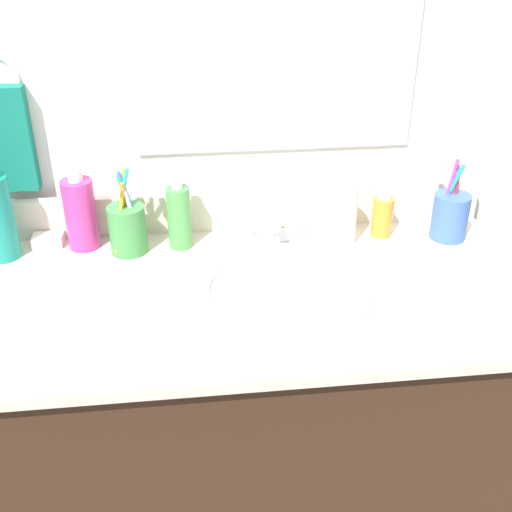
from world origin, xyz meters
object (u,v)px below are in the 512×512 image
at_px(bottle_toner_green, 179,216).
at_px(soap_bar, 48,240).
at_px(bottle_soap_pink, 81,213).
at_px(cup_green, 127,227).
at_px(bottle_lotion_white, 343,214).
at_px(cup_blue_plastic, 450,215).
at_px(hand_towel, 5,140).
at_px(faucet, 271,231).
at_px(bottle_oil_amber, 382,216).

relative_size(bottle_toner_green, soap_bar, 2.60).
relative_size(bottle_soap_pink, soap_bar, 2.81).
distance_m(bottle_toner_green, cup_green, 0.11).
relative_size(bottle_soap_pink, cup_green, 0.94).
bearing_deg(bottle_toner_green, bottle_lotion_white, -3.80).
xyz_separation_m(cup_green, cup_blue_plastic, (0.69, -0.02, -0.00)).
bearing_deg(cup_green, cup_blue_plastic, -1.40).
bearing_deg(hand_towel, faucet, -10.50).
xyz_separation_m(faucet, cup_green, (-0.30, -0.00, 0.03)).
bearing_deg(hand_towel, bottle_oil_amber, -6.79).
bearing_deg(faucet, cup_blue_plastic, -3.15).
bearing_deg(cup_blue_plastic, bottle_oil_amber, 168.85).
xyz_separation_m(bottle_oil_amber, cup_green, (-0.55, -0.01, 0.01)).
relative_size(hand_towel, soap_bar, 3.44).
height_order(bottle_soap_pink, cup_blue_plastic, cup_blue_plastic).
relative_size(bottle_lotion_white, bottle_soap_pink, 0.84).
relative_size(bottle_lotion_white, bottle_oil_amber, 1.50).
height_order(faucet, cup_blue_plastic, cup_blue_plastic).
distance_m(bottle_lotion_white, cup_blue_plastic, 0.24).
xyz_separation_m(bottle_oil_amber, soap_bar, (-0.73, 0.03, -0.03)).
bearing_deg(bottle_lotion_white, bottle_toner_green, 176.20).
bearing_deg(faucet, bottle_soap_pink, 175.98).
bearing_deg(soap_bar, bottle_oil_amber, -2.75).
distance_m(bottle_toner_green, bottle_oil_amber, 0.44).
bearing_deg(hand_towel, soap_bar, -42.69).
relative_size(bottle_lotion_white, soap_bar, 2.35).
distance_m(bottle_oil_amber, bottle_soap_pink, 0.65).
height_order(bottle_lotion_white, cup_green, cup_green).
height_order(cup_green, cup_blue_plastic, cup_green).
relative_size(faucet, cup_blue_plastic, 0.88).
bearing_deg(bottle_soap_pink, cup_blue_plastic, -3.59).
xyz_separation_m(bottle_toner_green, bottle_lotion_white, (0.35, -0.02, -0.00)).
bearing_deg(bottle_oil_amber, bottle_lotion_white, -165.73).
distance_m(faucet, bottle_lotion_white, 0.16).
height_order(hand_towel, bottle_soap_pink, hand_towel).
bearing_deg(bottle_oil_amber, bottle_toner_green, -179.80).
bearing_deg(bottle_toner_green, bottle_soap_pink, 173.57).
height_order(faucet, bottle_lotion_white, bottle_lotion_white).
height_order(bottle_toner_green, bottle_lotion_white, bottle_toner_green).
distance_m(hand_towel, bottle_soap_pink, 0.21).
distance_m(hand_towel, bottle_lotion_white, 0.72).
bearing_deg(bottle_soap_pink, cup_green, -18.56).
bearing_deg(bottle_soap_pink, hand_towel, 153.14).
distance_m(bottle_toner_green, cup_blue_plastic, 0.59).
height_order(hand_towel, faucet, hand_towel).
xyz_separation_m(bottle_soap_pink, soap_bar, (-0.08, 0.01, -0.07)).
height_order(faucet, bottle_toner_green, bottle_toner_green).
xyz_separation_m(hand_towel, bottle_toner_green, (0.35, -0.10, -0.15)).
xyz_separation_m(hand_towel, bottle_soap_pink, (0.14, -0.07, -0.14)).
xyz_separation_m(cup_green, soap_bar, (-0.18, 0.05, -0.05)).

